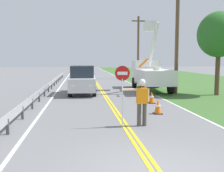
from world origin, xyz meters
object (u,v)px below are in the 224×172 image
at_px(stop_sign_paddle, 122,82).
at_px(oncoming_suv_nearest, 83,80).
at_px(flagger_worker, 142,99).
at_px(traffic_cone_mid, 152,97).
at_px(utility_bucket_truck, 150,73).
at_px(roadside_tree_verge, 219,35).
at_px(traffic_cone_lead, 158,107).
at_px(utility_pole_mid, 138,46).
at_px(utility_pole_near, 177,37).

height_order(stop_sign_paddle, oncoming_suv_nearest, stop_sign_paddle).
relative_size(flagger_worker, traffic_cone_mid, 2.61).
relative_size(utility_bucket_truck, roadside_tree_verge, 1.17).
height_order(stop_sign_paddle, traffic_cone_lead, stop_sign_paddle).
relative_size(flagger_worker, oncoming_suv_nearest, 0.39).
xyz_separation_m(stop_sign_paddle, utility_pole_mid, (6.05, 24.16, 2.53)).
relative_size(utility_pole_near, utility_pole_mid, 1.00).
bearing_deg(traffic_cone_lead, roadside_tree_verge, 42.96).
bearing_deg(roadside_tree_verge, utility_bucket_truck, 137.11).
distance_m(utility_bucket_truck, roadside_tree_verge, 6.09).
bearing_deg(roadside_tree_verge, traffic_cone_lead, -137.04).
bearing_deg(oncoming_suv_nearest, traffic_cone_lead, -65.20).
distance_m(flagger_worker, oncoming_suv_nearest, 9.81).
distance_m(flagger_worker, utility_pole_near, 10.83).
xyz_separation_m(flagger_worker, utility_pole_mid, (5.28, 24.09, 3.20)).
bearing_deg(traffic_cone_lead, utility_pole_near, 63.30).
bearing_deg(traffic_cone_mid, roadside_tree_verge, 26.32).
bearing_deg(utility_bucket_truck, utility_pole_mid, 81.66).
height_order(flagger_worker, roadside_tree_verge, roadside_tree_verge).
bearing_deg(oncoming_suv_nearest, stop_sign_paddle, -81.69).
bearing_deg(utility_pole_mid, utility_pole_near, -91.70).
distance_m(flagger_worker, stop_sign_paddle, 1.02).
xyz_separation_m(utility_bucket_truck, utility_pole_mid, (1.86, 12.69, 2.82)).
relative_size(flagger_worker, utility_pole_near, 0.23).
xyz_separation_m(stop_sign_paddle, oncoming_suv_nearest, (-1.41, 9.63, -0.65)).
distance_m(traffic_cone_mid, roadside_tree_verge, 7.35).
relative_size(utility_bucket_truck, oncoming_suv_nearest, 1.48).
height_order(utility_pole_near, roadside_tree_verge, utility_pole_near).
bearing_deg(utility_pole_near, utility_pole_mid, 88.30).
bearing_deg(oncoming_suv_nearest, flagger_worker, -77.21).
bearing_deg(flagger_worker, utility_bucket_truck, 73.28).
relative_size(stop_sign_paddle, oncoming_suv_nearest, 0.50).
xyz_separation_m(flagger_worker, stop_sign_paddle, (-0.77, -0.07, 0.66)).
height_order(utility_pole_mid, roadside_tree_verge, utility_pole_mid).
bearing_deg(flagger_worker, stop_sign_paddle, -175.05).
relative_size(stop_sign_paddle, traffic_cone_lead, 3.33).
distance_m(utility_bucket_truck, oncoming_suv_nearest, 5.90).
xyz_separation_m(stop_sign_paddle, traffic_cone_lead, (2.05, 2.15, -1.37)).
relative_size(utility_bucket_truck, traffic_cone_mid, 9.88).
relative_size(flagger_worker, stop_sign_paddle, 0.78).
bearing_deg(utility_pole_near, traffic_cone_mid, -126.18).
distance_m(oncoming_suv_nearest, traffic_cone_lead, 8.28).
bearing_deg(oncoming_suv_nearest, roadside_tree_verge, -10.85).
distance_m(oncoming_suv_nearest, roadside_tree_verge, 10.23).
bearing_deg(utility_bucket_truck, oncoming_suv_nearest, -161.86).
distance_m(oncoming_suv_nearest, traffic_cone_mid, 6.11).
distance_m(flagger_worker, utility_pole_mid, 24.87).
xyz_separation_m(stop_sign_paddle, utility_pole_near, (5.61, 9.21, 2.53)).
height_order(utility_pole_mid, traffic_cone_lead, utility_pole_mid).
xyz_separation_m(oncoming_suv_nearest, utility_pole_near, (7.01, -0.42, 3.17)).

